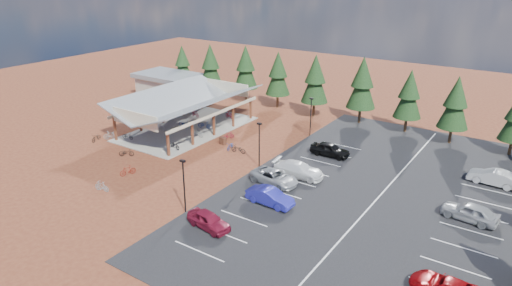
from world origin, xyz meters
The scene contains 41 objects.
ground centered at (0.00, 0.00, 0.00)m, with size 140.00×140.00×0.00m, color #5B2618.
asphalt_lot centered at (18.50, 3.00, 0.02)m, with size 27.00×44.00×0.04m, color black.
concrete_pad centered at (-10.00, 7.00, 0.05)m, with size 10.60×18.60×0.10m, color gray.
bike_pavilion centered at (-10.00, 7.00, 3.82)m, with size 11.65×19.40×4.97m.
outbuilding centered at (-24.00, 18.00, 2.03)m, with size 11.00×7.00×3.90m.
lamp_post_0 centered at (5.00, -10.00, 2.98)m, with size 0.50×0.25×5.14m.
lamp_post_1 centered at (5.00, 2.00, 2.98)m, with size 0.50×0.25×5.14m.
lamp_post_2 centered at (5.00, 14.00, 2.98)m, with size 0.50×0.25×5.14m.
trash_bin_0 centered at (-2.36, 5.20, 0.45)m, with size 0.60×0.60×0.90m, color #462519.
trash_bin_1 centered at (-2.82, 5.25, 0.45)m, with size 0.60×0.60×0.90m, color #462519.
pine_0 centered at (-24.77, 22.42, 4.85)m, with size 3.41×3.41×7.94m.
pine_1 centered at (-17.40, 21.20, 5.50)m, with size 3.86×3.86×9.00m.
pine_2 centered at (-11.54, 22.92, 5.56)m, with size 3.90×3.90×9.10m.
pine_3 centered at (-5.28, 22.66, 5.36)m, with size 3.77×3.77×8.78m.
pine_4 centered at (1.54, 21.75, 5.58)m, with size 3.92×3.92×9.14m.
pine_5 centered at (8.30, 22.65, 5.75)m, with size 4.04×4.04×9.41m.
pine_6 centered at (14.83, 22.57, 5.15)m, with size 3.62×3.62×8.43m.
pine_7 centered at (20.76, 21.44, 5.25)m, with size 3.69×3.69×8.60m.
bike_0 centered at (-13.62, -0.36, 0.54)m, with size 0.58×1.66×0.87m, color black.
bike_1 centered at (-12.82, 4.57, 0.61)m, with size 0.48×1.70×1.02m, color gray.
bike_2 centered at (-10.97, 7.41, 0.54)m, with size 0.59×1.69×0.89m, color navy.
bike_3 centered at (-12.54, 11.46, 0.61)m, with size 0.48×1.71×1.03m, color maroon.
bike_4 centered at (-6.30, 0.59, 0.59)m, with size 0.65×1.88×0.99m, color black.
bike_5 centered at (-6.66, 5.26, 0.60)m, with size 0.47×1.66×1.00m, color gray.
bike_6 centered at (-8.24, 8.40, 0.59)m, with size 0.65×1.86×0.98m, color navy.
bike_7 centered at (-7.95, 13.69, 0.61)m, with size 0.48×1.71×1.03m, color maroon.
bike_8 centered at (-16.57, -2.90, 0.47)m, with size 0.62×1.79×0.94m, color black.
bike_9 centered at (-15.50, -1.53, 0.55)m, with size 0.52×1.84×1.11m, color gray.
bike_11 centered at (-5.39, -7.56, 0.54)m, with size 0.50×1.78×1.07m, color maroon.
bike_12 centered at (-9.58, -4.10, 0.45)m, with size 0.60×1.71×0.90m, color black.
bike_13 centered at (-4.66, -11.52, 0.51)m, with size 0.48×1.71×1.03m, color #9B9FA4.
bike_14 centered at (-0.75, 4.35, 0.45)m, with size 0.60×1.72×0.90m, color navy.
bike_15 centered at (-3.06, 7.05, 0.48)m, with size 0.45×1.59×0.96m, color maroon.
bike_16 centered at (0.69, 4.00, 0.50)m, with size 0.67×1.91×1.00m, color black.
car_0 centered at (8.46, -10.90, 0.76)m, with size 1.70×4.22×1.44m, color maroon.
car_1 centered at (10.55, -4.54, 0.81)m, with size 1.62×4.65×1.53m, color #23239B.
car_2 centered at (8.61, -0.65, 0.76)m, with size 2.37×5.15×1.43m, color #989BA0.
car_3 centered at (9.80, 2.22, 0.82)m, with size 2.20×5.41×1.57m, color white.
car_4 centered at (10.12, 9.21, 0.83)m, with size 1.85×4.61×1.57m, color black.
car_8 centered at (26.47, 2.77, 0.85)m, with size 1.92×4.77×1.63m, color #96989D.
car_9 centered at (27.09, 11.60, 0.83)m, with size 1.67×4.79×1.58m, color silver.
Camera 1 is at (30.48, -36.40, 20.78)m, focal length 32.00 mm.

